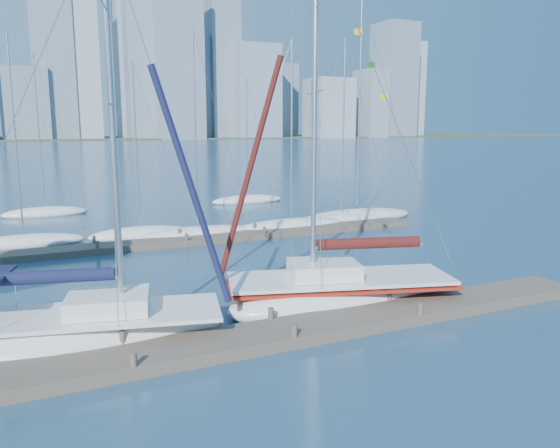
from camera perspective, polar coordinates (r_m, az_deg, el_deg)
name	(u,v)px	position (r m, az deg, el deg)	size (l,w,h in m)	color
ground	(282,339)	(18.53, 0.21, -11.93)	(700.00, 700.00, 0.00)	navy
near_dock	(282,333)	(18.45, 0.21, -11.35)	(26.00, 2.00, 0.40)	brown
far_dock	(199,240)	(33.56, -8.46, -1.62)	(30.00, 1.80, 0.36)	brown
far_shore	(35,139)	(335.66, -24.18, 8.10)	(800.00, 100.00, 1.50)	#38472D
sailboat_navy	(88,315)	(18.77, -19.41, -8.95)	(9.51, 5.01, 13.64)	white
sailboat_maroon	(339,278)	(21.78, 6.23, -5.61)	(9.96, 5.65, 14.68)	white
bg_boat_0	(24,242)	(35.64, -25.18, -1.70)	(7.06, 2.97, 12.40)	white
bg_boat_1	(140,233)	(35.98, -14.41, -0.95)	(6.64, 2.84, 11.19)	white
bg_boat_2	(198,234)	(35.04, -8.57, -1.01)	(8.24, 3.93, 13.09)	white
bg_boat_3	(291,226)	(37.33, 1.19, -0.20)	(8.76, 3.61, 12.87)	white
bg_boat_4	(342,220)	(40.11, 6.45, 0.46)	(8.00, 3.92, 13.35)	white
bg_boat_5	(357,216)	(41.53, 8.01, 0.83)	(9.89, 5.42, 16.49)	white
bg_boat_6	(45,212)	(47.07, -23.35, 1.13)	(6.67, 3.25, 12.75)	white
bg_boat_7	(248,200)	(50.76, -3.41, 2.53)	(7.17, 4.66, 11.57)	white
skyline	(71,70)	(308.45, -20.97, 14.82)	(503.30, 51.31, 119.30)	#7C8EA1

